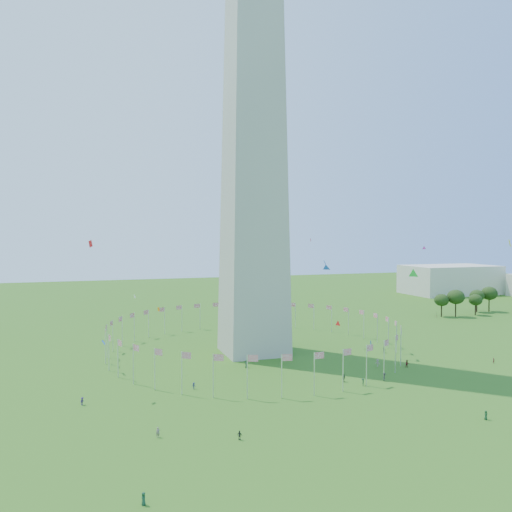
# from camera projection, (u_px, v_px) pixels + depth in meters

# --- Properties ---
(ground) EXTENTS (600.00, 600.00, 0.00)m
(ground) POSITION_uv_depth(u_px,v_px,m) (337.00, 412.00, 93.06)
(ground) COLOR #275614
(ground) RESTS_ON ground
(washington_monument) EXTENTS (16.80, 16.80, 169.00)m
(washington_monument) POSITION_uv_depth(u_px,v_px,m) (254.00, 48.00, 136.97)
(washington_monument) COLOR #B5B0A1
(washington_monument) RESTS_ON ground
(flag_ring) EXTENTS (80.24, 80.24, 9.00)m
(flag_ring) POSITION_uv_depth(u_px,v_px,m) (254.00, 337.00, 140.27)
(flag_ring) COLOR silver
(flag_ring) RESTS_ON ground
(gov_building_east_a) EXTENTS (50.00, 30.00, 16.00)m
(gov_building_east_a) POSITION_uv_depth(u_px,v_px,m) (450.00, 280.00, 282.33)
(gov_building_east_a) COLOR beige
(gov_building_east_a) RESTS_ON ground
(crowd) EXTENTS (101.06, 71.44, 1.93)m
(crowd) POSITION_uv_depth(u_px,v_px,m) (365.00, 391.00, 102.88)
(crowd) COLOR #351B53
(crowd) RESTS_ON ground
(kites_aloft) EXTENTS (93.27, 72.22, 38.86)m
(kites_aloft) POSITION_uv_depth(u_px,v_px,m) (365.00, 287.00, 120.14)
(kites_aloft) COLOR green
(kites_aloft) RESTS_ON ground
(tree_line_east) EXTENTS (52.95, 15.26, 10.80)m
(tree_line_east) POSITION_uv_depth(u_px,v_px,m) (482.00, 302.00, 209.62)
(tree_line_east) COLOR #274517
(tree_line_east) RESTS_ON ground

